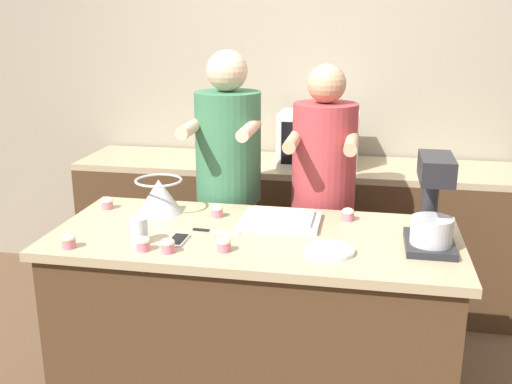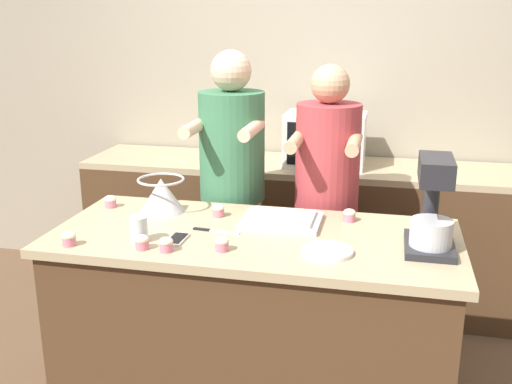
# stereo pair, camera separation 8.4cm
# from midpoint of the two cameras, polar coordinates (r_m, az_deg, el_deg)

# --- Properties ---
(back_wall) EXTENTS (10.00, 0.06, 2.70)m
(back_wall) POSITION_cam_midpoint_polar(r_m,az_deg,el_deg) (4.15, 3.65, 9.44)
(back_wall) COLOR gray
(back_wall) RESTS_ON ground_plane
(island_counter) EXTENTS (1.80, 0.80, 0.93)m
(island_counter) POSITION_cam_midpoint_polar(r_m,az_deg,el_deg) (2.85, -1.02, -12.70)
(island_counter) COLOR #4C331E
(island_counter) RESTS_ON ground_plane
(back_counter) EXTENTS (2.80, 0.60, 0.94)m
(back_counter) POSITION_cam_midpoint_polar(r_m,az_deg,el_deg) (4.02, 2.79, -3.73)
(back_counter) COLOR #4C331E
(back_counter) RESTS_ON ground_plane
(person_left) EXTENTS (0.36, 0.52, 1.69)m
(person_left) POSITION_cam_midpoint_polar(r_m,az_deg,el_deg) (3.29, -3.35, -0.72)
(person_left) COLOR brown
(person_left) RESTS_ON ground_plane
(person_right) EXTENTS (0.35, 0.51, 1.63)m
(person_right) POSITION_cam_midpoint_polar(r_m,az_deg,el_deg) (3.22, 5.60, -1.78)
(person_right) COLOR #33384C
(person_right) RESTS_ON ground_plane
(stand_mixer) EXTENTS (0.20, 0.30, 0.39)m
(stand_mixer) POSITION_cam_midpoint_polar(r_m,az_deg,el_deg) (2.54, 15.55, -1.47)
(stand_mixer) COLOR #232328
(stand_mixer) RESTS_ON island_counter
(mixing_bowl) EXTENTS (0.23, 0.23, 0.17)m
(mixing_bowl) POSITION_cam_midpoint_polar(r_m,az_deg,el_deg) (2.95, -10.01, -0.29)
(mixing_bowl) COLOR #BCBCC1
(mixing_bowl) RESTS_ON island_counter
(baking_tray) EXTENTS (0.36, 0.28, 0.04)m
(baking_tray) POSITION_cam_midpoint_polar(r_m,az_deg,el_deg) (2.78, 1.48, -2.63)
(baking_tray) COLOR #BCBCC1
(baking_tray) RESTS_ON island_counter
(microwave_oven) EXTENTS (0.50, 0.34, 0.33)m
(microwave_oven) POSITION_cam_midpoint_polar(r_m,az_deg,el_deg) (3.83, 5.34, 5.05)
(microwave_oven) COLOR silver
(microwave_oven) RESTS_ON back_counter
(cell_phone) EXTENTS (0.07, 0.14, 0.01)m
(cell_phone) POSITION_cam_midpoint_polar(r_m,az_deg,el_deg) (2.59, -8.39, -4.56)
(cell_phone) COLOR silver
(cell_phone) RESTS_ON island_counter
(drinking_glass) EXTENTS (0.08, 0.08, 0.11)m
(drinking_glass) POSITION_cam_midpoint_polar(r_m,az_deg,el_deg) (2.59, -11.99, -3.62)
(drinking_glass) COLOR silver
(drinking_glass) RESTS_ON island_counter
(small_plate) EXTENTS (0.21, 0.21, 0.02)m
(small_plate) POSITION_cam_midpoint_polar(r_m,az_deg,el_deg) (2.46, 6.00, -5.55)
(small_plate) COLOR white
(small_plate) RESTS_ON island_counter
(knife) EXTENTS (0.22, 0.04, 0.01)m
(knife) POSITION_cam_midpoint_polar(r_m,az_deg,el_deg) (2.68, -5.00, -3.75)
(knife) COLOR #BCBCC1
(knife) RESTS_ON island_counter
(cupcake_0) EXTENTS (0.06, 0.06, 0.06)m
(cupcake_0) POSITION_cam_midpoint_polar(r_m,az_deg,el_deg) (2.51, -11.64, -4.81)
(cupcake_0) COLOR #D17084
(cupcake_0) RESTS_ON island_counter
(cupcake_1) EXTENTS (0.06, 0.06, 0.06)m
(cupcake_1) POSITION_cam_midpoint_polar(r_m,az_deg,el_deg) (2.84, 7.92, -2.09)
(cupcake_1) COLOR #D17084
(cupcake_1) RESTS_ON island_counter
(cupcake_2) EXTENTS (0.06, 0.06, 0.06)m
(cupcake_2) POSITION_cam_midpoint_polar(r_m,az_deg,el_deg) (2.47, -9.37, -5.04)
(cupcake_2) COLOR #D17084
(cupcake_2) RESTS_ON island_counter
(cupcake_3) EXTENTS (0.06, 0.06, 0.06)m
(cupcake_3) POSITION_cam_midpoint_polar(r_m,az_deg,el_deg) (2.87, -4.58, -1.78)
(cupcake_3) COLOR #D17084
(cupcake_3) RESTS_ON island_counter
(cupcake_4) EXTENTS (0.06, 0.06, 0.06)m
(cupcake_4) POSITION_cam_midpoint_polar(r_m,az_deg,el_deg) (2.46, -4.06, -4.97)
(cupcake_4) COLOR #D17084
(cupcake_4) RESTS_ON island_counter
(cupcake_5) EXTENTS (0.06, 0.06, 0.06)m
(cupcake_5) POSITION_cam_midpoint_polar(r_m,az_deg,el_deg) (2.62, -18.29, -4.44)
(cupcake_5) COLOR #D17084
(cupcake_5) RESTS_ON island_counter
(cupcake_6) EXTENTS (0.06, 0.06, 0.06)m
(cupcake_6) POSITION_cam_midpoint_polar(r_m,az_deg,el_deg) (3.08, -14.74, -0.99)
(cupcake_6) COLOR #D17084
(cupcake_6) RESTS_ON island_counter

